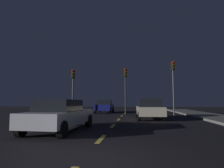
{
  "coord_description": "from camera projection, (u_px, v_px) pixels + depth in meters",
  "views": [
    {
      "loc": [
        1.2,
        -4.39,
        1.31
      ],
      "look_at": [
        -0.98,
        14.49,
        3.01
      ],
      "focal_mm": 31.57,
      "sensor_mm": 36.0,
      "label": 1
    }
  ],
  "objects": [
    {
      "name": "lane_stripe_second",
      "position": [
        101.0,
        139.0,
        6.94
      ],
      "size": [
        0.16,
        1.6,
        0.01
      ],
      "primitive_type": "cube",
      "color": "#EACC4C",
      "rests_on": "ground_plane"
    },
    {
      "name": "lane_stripe_fifth",
      "position": [
        122.0,
        116.0,
        18.22
      ],
      "size": [
        0.16,
        1.6,
        0.01
      ],
      "primitive_type": "cube",
      "color": "#EACC4C",
      "rests_on": "ground_plane"
    },
    {
      "name": "car_oncoming_far",
      "position": [
        105.0,
        106.0,
        23.36
      ],
      "size": [
        1.94,
        4.38,
        1.5
      ],
      "color": "navy",
      "rests_on": "ground_plane"
    },
    {
      "name": "lane_stripe_sixth",
      "position": [
        124.0,
        113.0,
        21.98
      ],
      "size": [
        0.16,
        1.6,
        0.01
      ],
      "primitive_type": "cube",
      "color": "#EACC4C",
      "rests_on": "ground_plane"
    },
    {
      "name": "traffic_signal_center",
      "position": [
        125.0,
        82.0,
        19.76
      ],
      "size": [
        0.32,
        0.38,
        4.65
      ],
      "color": "#2D2D30",
      "rests_on": "ground_plane"
    },
    {
      "name": "traffic_signal_left",
      "position": [
        73.0,
        83.0,
        20.38
      ],
      "size": [
        0.32,
        0.38,
        4.61
      ],
      "color": "#4C4C51",
      "rests_on": "ground_plane"
    },
    {
      "name": "lane_stripe_third",
      "position": [
        113.0,
        126.0,
        10.7
      ],
      "size": [
        0.16,
        1.6,
        0.01
      ],
      "primitive_type": "cube",
      "color": "#EACC4C",
      "rests_on": "ground_plane"
    },
    {
      "name": "car_adjacent_lane",
      "position": [
        60.0,
        115.0,
        8.77
      ],
      "size": [
        2.05,
        4.52,
        1.4
      ],
      "color": "silver",
      "rests_on": "ground_plane"
    },
    {
      "name": "car_stopped_ahead",
      "position": [
        149.0,
        109.0,
        14.91
      ],
      "size": [
        2.01,
        4.44,
        1.53
      ],
      "color": "beige",
      "rests_on": "ground_plane"
    },
    {
      "name": "ground_plane",
      "position": [
        114.0,
        125.0,
        11.29
      ],
      "size": [
        80.0,
        80.0,
        0.0
      ],
      "primitive_type": "plane",
      "color": "black"
    },
    {
      "name": "lane_stripe_fourth",
      "position": [
        119.0,
        119.0,
        14.46
      ],
      "size": [
        0.16,
        1.6,
        0.01
      ],
      "primitive_type": "cube",
      "color": "#EACC4C",
      "rests_on": "ground_plane"
    },
    {
      "name": "traffic_signal_right",
      "position": [
        173.0,
        77.0,
        19.26
      ],
      "size": [
        0.32,
        0.38,
        5.29
      ],
      "color": "#4C4C51",
      "rests_on": "ground_plane"
    }
  ]
}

